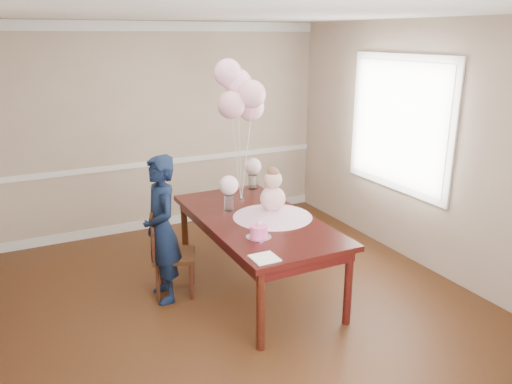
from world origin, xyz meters
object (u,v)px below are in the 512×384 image
dining_table_top (256,220)px  birthday_cake (259,231)px  woman (161,230)px  dining_chair_seat (175,255)px

dining_table_top → birthday_cake: size_ratio=13.33×
woman → dining_table_top: bearing=75.2°
birthday_cake → dining_chair_seat: size_ratio=0.39×
dining_table_top → woman: woman is taller
birthday_cake → woman: size_ratio=0.11×
dining_table_top → dining_chair_seat: bearing=159.3°
woman → dining_chair_seat: bearing=112.0°
birthday_cake → woman: 1.00m
birthday_cake → woman: woman is taller
dining_table_top → dining_chair_seat: 0.90m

